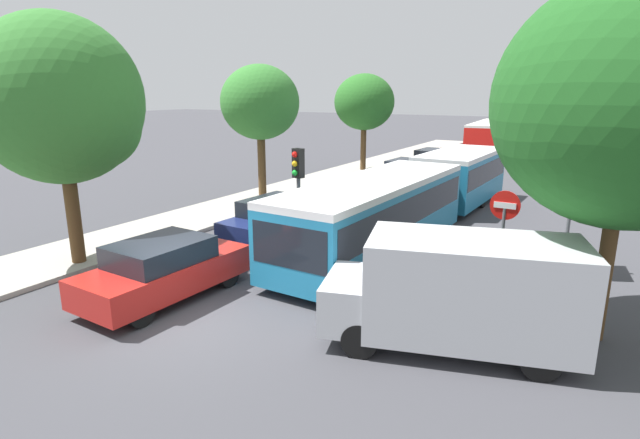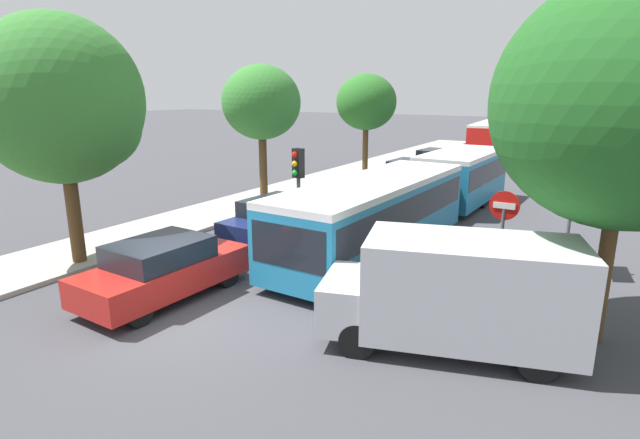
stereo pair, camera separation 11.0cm
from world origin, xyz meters
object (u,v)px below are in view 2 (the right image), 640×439
at_px(queued_car_navy, 278,219).
at_px(traffic_light, 298,178).
at_px(city_bus_rear, 493,134).
at_px(articulated_bus, 418,193).
at_px(queued_car_graphite, 435,161).
at_px(white_van, 458,291).
at_px(queued_car_red, 164,269).
at_px(queued_car_silver, 360,193).
at_px(direction_sign_post, 574,185).
at_px(tree_left_mid, 261,103).
at_px(tree_left_far, 367,104).
at_px(tree_left_near, 65,104).
at_px(queued_car_blue, 409,173).
at_px(tree_right_near, 625,109).
at_px(no_entry_sign, 502,230).

bearing_deg(queued_car_navy, traffic_light, -120.79).
bearing_deg(city_bus_rear, articulated_bus, -176.89).
height_order(queued_car_graphite, white_van, white_van).
bearing_deg(queued_car_red, white_van, -77.76).
relative_size(queued_car_silver, direction_sign_post, 1.11).
bearing_deg(city_bus_rear, tree_left_mid, 167.09).
distance_m(city_bus_rear, traffic_light, 33.80).
bearing_deg(city_bus_rear, tree_left_far, 162.43).
height_order(articulated_bus, tree_left_mid, tree_left_mid).
bearing_deg(queued_car_red, articulated_bus, -16.70).
bearing_deg(queued_car_navy, tree_left_near, 147.77).
xyz_separation_m(articulated_bus, queued_car_blue, (-3.48, 8.21, -0.66)).
height_order(queued_car_red, tree_right_near, tree_right_near).
distance_m(traffic_light, direction_sign_post, 7.87).
height_order(articulated_bus, traffic_light, traffic_light).
height_order(queued_car_navy, tree_left_near, tree_left_near).
xyz_separation_m(queued_car_silver, tree_left_mid, (-4.55, -1.02, 3.87)).
bearing_deg(queued_car_red, tree_left_mid, 26.95).
bearing_deg(no_entry_sign, queued_car_silver, -135.31).
bearing_deg(queued_car_blue, no_entry_sign, -148.50).
relative_size(articulated_bus, tree_left_near, 2.30).
bearing_deg(tree_right_near, queued_car_blue, 123.65).
bearing_deg(traffic_light, queued_car_blue, -161.93).
distance_m(articulated_bus, tree_left_mid, 8.66).
height_order(queued_car_graphite, direction_sign_post, direction_sign_post).
xyz_separation_m(articulated_bus, tree_left_mid, (-7.99, 1.12, 3.15)).
bearing_deg(queued_car_graphite, tree_left_far, 117.65).
bearing_deg(city_bus_rear, white_van, -172.70).
xyz_separation_m(traffic_light, tree_right_near, (8.35, -1.48, 2.25)).
bearing_deg(tree_left_far, queued_car_blue, -39.75).
relative_size(queued_car_red, direction_sign_post, 1.24).
bearing_deg(tree_left_far, articulated_bus, -56.63).
bearing_deg(queued_car_graphite, queued_car_silver, -175.74).
relative_size(no_entry_sign, tree_left_mid, 0.45).
xyz_separation_m(direction_sign_post, tree_left_near, (-12.49, -6.65, 2.16)).
bearing_deg(traffic_light, articulated_bus, 167.61).
bearing_deg(tree_left_mid, queued_car_navy, -48.84).
relative_size(queued_car_red, queued_car_navy, 1.01).
bearing_deg(no_entry_sign, queued_car_graphite, -157.78).
relative_size(traffic_light, tree_left_near, 0.47).
bearing_deg(queued_car_navy, articulated_bus, -42.01).
bearing_deg(tree_right_near, tree_left_near, -169.05).
xyz_separation_m(queued_car_blue, direction_sign_post, (8.71, -10.39, 1.82)).
bearing_deg(queued_car_graphite, city_bus_rear, 1.77).
bearing_deg(tree_left_far, direction_sign_post, -47.06).
bearing_deg(direction_sign_post, city_bus_rear, -82.15).
bearing_deg(tree_left_mid, queued_car_red, -65.72).
height_order(city_bus_rear, queued_car_graphite, city_bus_rear).
bearing_deg(traffic_light, queued_car_navy, -111.00).
bearing_deg(tree_right_near, queued_car_navy, 165.88).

